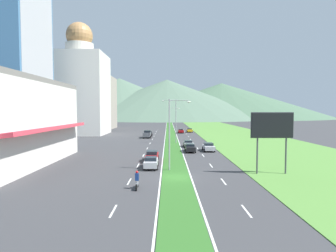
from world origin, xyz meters
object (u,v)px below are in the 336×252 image
car_1 (150,133)px  motorcycle_rider (138,181)px  street_lamp_mid (175,118)px  car_5 (182,131)px  car_4 (153,156)px  car_2 (210,147)px  car_0 (191,148)px  street_lamp_near (173,130)px  billboard_roadside (273,128)px  car_3 (189,143)px  car_6 (152,162)px  car_7 (191,130)px  pickup_truck_0 (148,134)px  street_lamp_far (172,118)px

car_1 → motorcycle_rider: size_ratio=2.11×
street_lamp_mid → car_5: bearing=84.6°
car_4 → car_2: bearing=-42.8°
car_2 → car_4: 14.89m
car_0 → car_5: 44.49m
street_lamp_mid → car_0: size_ratio=2.17×
street_lamp_near → car_4: size_ratio=1.91×
billboard_roadside → car_1: (-18.18, 52.29, -4.84)m
car_3 → car_6: (-6.52, -22.54, 0.07)m
car_6 → car_4: bearing=1.7°
car_7 → street_lamp_near: bearing=-6.3°
street_lamp_near → street_lamp_mid: 30.44m
car_4 → car_1: bearing=4.3°
car_1 → car_6: car_6 is taller
car_3 → pickup_truck_0: (-10.14, 20.20, 0.27)m
street_lamp_mid → street_lamp_far: size_ratio=1.18×
street_lamp_near → pickup_truck_0: bearing=98.2°
car_1 → car_6: (3.45, -48.63, 0.03)m
billboard_roadside → car_0: bearing=114.0°
street_lamp_mid → car_1: street_lamp_mid is taller
billboard_roadside → car_7: billboard_roadside is taller
street_lamp_near → motorcycle_rider: bearing=-111.9°
car_3 → motorcycle_rider: 33.48m
billboard_roadside → car_7: (-4.82, 67.01, -4.87)m
car_7 → pickup_truck_0: 24.66m
car_5 → street_lamp_near: bearing=-3.7°
car_3 → car_4: 18.49m
billboard_roadside → car_0: billboard_roadside is taller
car_2 → pickup_truck_0: size_ratio=0.86×
car_3 → car_0: bearing=-1.2°
street_lamp_mid → street_lamp_near: bearing=-91.9°
car_2 → car_3: (-3.44, 6.33, -0.08)m
street_lamp_near → car_1: bearing=97.0°
car_1 → car_2: bearing=-157.5°
street_lamp_near → car_5: bearing=86.3°
pickup_truck_0 → car_3: bearing=-153.3°
street_lamp_mid → motorcycle_rider: bearing=-96.6°
billboard_roadside → car_7: size_ratio=1.70×
car_5 → pickup_truck_0: 19.78m
car_3 → car_7: (3.39, 40.81, 0.01)m
street_lamp_near → car_1: street_lamp_near is taller
car_4 → car_6: 5.29m
car_1 → car_5: bearing=-42.5°
car_2 → pickup_truck_0: bearing=-152.9°
car_2 → car_6: bearing=-31.6°
street_lamp_far → car_6: (-3.19, -59.49, -4.29)m
car_2 → car_3: 7.20m
street_lamp_far → car_4: size_ratio=1.82×
street_lamp_mid → car_5: street_lamp_mid is taller
street_lamp_far → motorcycle_rider: bearing=-93.3°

